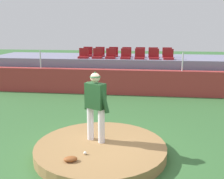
{
  "coord_description": "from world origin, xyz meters",
  "views": [
    {
      "loc": [
        1.09,
        -6.19,
        3.13
      ],
      "look_at": [
        0.0,
        2.21,
        1.17
      ],
      "focal_mm": 43.65,
      "sensor_mm": 36.0,
      "label": 1
    }
  ],
  "objects": [
    {
      "name": "pitchers_mound",
      "position": [
        0.0,
        0.0,
        0.13
      ],
      "size": [
        3.27,
        3.27,
        0.27
      ],
      "primitive_type": "cylinder",
      "color": "#997144",
      "rests_on": "ground_plane"
    },
    {
      "name": "stadium_chair_4",
      "position": [
        0.72,
        7.25,
        1.73
      ],
      "size": [
        0.48,
        0.44,
        0.5
      ],
      "rotation": [
        0.0,
        0.0,
        3.14
      ],
      "color": "maroon",
      "rests_on": "bleacher_platform"
    },
    {
      "name": "stadium_chair_5",
      "position": [
        1.42,
        7.28,
        1.73
      ],
      "size": [
        0.48,
        0.44,
        0.5
      ],
      "rotation": [
        0.0,
        0.0,
        3.14
      ],
      "color": "maroon",
      "rests_on": "bleacher_platform"
    },
    {
      "name": "stadium_chair_0",
      "position": [
        -2.1,
        7.24,
        1.73
      ],
      "size": [
        0.48,
        0.44,
        0.5
      ],
      "rotation": [
        0.0,
        0.0,
        3.14
      ],
      "color": "maroon",
      "rests_on": "bleacher_platform"
    },
    {
      "name": "brick_barrier",
      "position": [
        0.0,
        6.3,
        0.59
      ],
      "size": [
        15.26,
        0.4,
        1.17
      ],
      "primitive_type": "cube",
      "color": "#A43432",
      "rests_on": "ground_plane"
    },
    {
      "name": "stadium_chair_7",
      "position": [
        -2.08,
        8.14,
        1.73
      ],
      "size": [
        0.48,
        0.44,
        0.5
      ],
      "rotation": [
        0.0,
        0.0,
        3.14
      ],
      "color": "maroon",
      "rests_on": "bleacher_platform"
    },
    {
      "name": "baseball",
      "position": [
        -0.26,
        -0.58,
        0.3
      ],
      "size": [
        0.07,
        0.07,
        0.07
      ],
      "primitive_type": "sphere",
      "color": "white",
      "rests_on": "pitchers_mound"
    },
    {
      "name": "ground_plane",
      "position": [
        0.0,
        0.0,
        0.0
      ],
      "size": [
        60.0,
        60.0,
        0.0
      ],
      "primitive_type": "plane",
      "color": "#366733"
    },
    {
      "name": "stadium_chair_6",
      "position": [
        2.11,
        7.25,
        1.73
      ],
      "size": [
        0.48,
        0.44,
        0.5
      ],
      "rotation": [
        0.0,
        0.0,
        3.14
      ],
      "color": "maroon",
      "rests_on": "bleacher_platform"
    },
    {
      "name": "stadium_chair_8",
      "position": [
        -1.42,
        8.13,
        1.73
      ],
      "size": [
        0.48,
        0.44,
        0.5
      ],
      "rotation": [
        0.0,
        0.0,
        3.14
      ],
      "color": "maroon",
      "rests_on": "bleacher_platform"
    },
    {
      "name": "stadium_chair_3",
      "position": [
        0.03,
        7.22,
        1.73
      ],
      "size": [
        0.48,
        0.44,
        0.5
      ],
      "rotation": [
        0.0,
        0.0,
        3.14
      ],
      "color": "maroon",
      "rests_on": "bleacher_platform"
    },
    {
      "name": "stadium_chair_10",
      "position": [
        0.01,
        8.14,
        1.73
      ],
      "size": [
        0.48,
        0.44,
        0.5
      ],
      "rotation": [
        0.0,
        0.0,
        3.14
      ],
      "color": "maroon",
      "rests_on": "bleacher_platform"
    },
    {
      "name": "fielding_glove",
      "position": [
        -0.5,
        -0.94,
        0.32
      ],
      "size": [
        0.35,
        0.29,
        0.11
      ],
      "primitive_type": "ellipsoid",
      "rotation": [
        0.0,
        0.0,
        0.33
      ],
      "color": "brown",
      "rests_on": "pitchers_mound"
    },
    {
      "name": "stadium_chair_9",
      "position": [
        -0.7,
        8.17,
        1.73
      ],
      "size": [
        0.48,
        0.44,
        0.5
      ],
      "rotation": [
        0.0,
        0.0,
        3.14
      ],
      "color": "maroon",
      "rests_on": "bleacher_platform"
    },
    {
      "name": "fence_post_right",
      "position": [
        2.67,
        6.3,
        1.59
      ],
      "size": [
        0.06,
        0.06,
        0.84
      ],
      "primitive_type": "cylinder",
      "color": "silver",
      "rests_on": "brick_barrier"
    },
    {
      "name": "stadium_chair_1",
      "position": [
        -1.39,
        7.26,
        1.73
      ],
      "size": [
        0.48,
        0.44,
        0.5
      ],
      "rotation": [
        0.0,
        0.0,
        3.14
      ],
      "color": "maroon",
      "rests_on": "bleacher_platform"
    },
    {
      "name": "pitcher",
      "position": [
        -0.16,
        0.22,
        1.31
      ],
      "size": [
        0.74,
        0.47,
        1.8
      ],
      "rotation": [
        0.0,
        0.0,
        -0.48
      ],
      "color": "silver",
      "rests_on": "pitchers_mound"
    },
    {
      "name": "stadium_chair_2",
      "position": [
        -0.72,
        7.24,
        1.73
      ],
      "size": [
        0.48,
        0.44,
        0.5
      ],
      "rotation": [
        0.0,
        0.0,
        3.14
      ],
      "color": "maroon",
      "rests_on": "bleacher_platform"
    },
    {
      "name": "stadium_chair_12",
      "position": [
        1.38,
        8.13,
        1.73
      ],
      "size": [
        0.48,
        0.44,
        0.5
      ],
      "rotation": [
        0.0,
        0.0,
        3.14
      ],
      "color": "maroon",
      "rests_on": "bleacher_platform"
    },
    {
      "name": "stadium_chair_11",
      "position": [
        0.72,
        8.16,
        1.73
      ],
      "size": [
        0.48,
        0.44,
        0.5
      ],
      "rotation": [
        0.0,
        0.0,
        3.14
      ],
      "color": "maroon",
      "rests_on": "bleacher_platform"
    },
    {
      "name": "fence_post_left",
      "position": [
        -4.0,
        6.3,
        1.59
      ],
      "size": [
        0.06,
        0.06,
        0.84
      ],
      "primitive_type": "cylinder",
      "color": "silver",
      "rests_on": "brick_barrier"
    },
    {
      "name": "stadium_chair_13",
      "position": [
        2.1,
        8.18,
        1.73
      ],
      "size": [
        0.48,
        0.44,
        0.5
      ],
      "rotation": [
        0.0,
        0.0,
        3.14
      ],
      "color": "maroon",
      "rests_on": "bleacher_platform"
    },
    {
      "name": "bleacher_platform",
      "position": [
        0.0,
        8.32,
        0.79
      ],
      "size": [
        14.29,
        3.18,
        1.57
      ],
      "primitive_type": "cube",
      "color": "gray",
      "rests_on": "ground_plane"
    }
  ]
}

